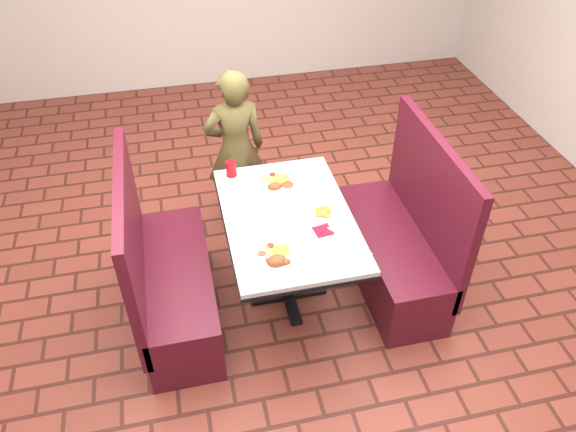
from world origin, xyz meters
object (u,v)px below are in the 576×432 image
object	(u,v)px
booth_bench_right	(398,246)
red_tumbler	(231,169)
diner_person	(235,149)
booth_bench_left	(170,283)
plantain_plate	(323,213)
near_dinner_plate	(276,254)
far_dinner_plate	(278,181)
dining_table	(288,227)

from	to	relation	value
booth_bench_right	red_tumbler	xyz separation A→B (m)	(-1.08, 0.52, 0.48)
diner_person	red_tumbler	xyz separation A→B (m)	(-0.09, -0.48, 0.15)
booth_bench_left	red_tumbler	size ratio (longest dim) A/B	11.00
booth_bench_left	red_tumbler	bearing A→B (deg)	45.20
plantain_plate	booth_bench_right	bearing A→B (deg)	3.42
diner_person	near_dinner_plate	xyz separation A→B (m)	(0.03, -1.35, 0.13)
booth_bench_right	booth_bench_left	bearing A→B (deg)	180.00
near_dinner_plate	red_tumbler	size ratio (longest dim) A/B	2.52
booth_bench_right	far_dinner_plate	world-z (taller)	booth_bench_right
red_tumbler	near_dinner_plate	bearing A→B (deg)	-81.73
diner_person	plantain_plate	bearing A→B (deg)	107.41
booth_bench_left	booth_bench_right	world-z (taller)	same
dining_table	far_dinner_plate	xyz separation A→B (m)	(0.01, 0.35, 0.12)
dining_table	red_tumbler	xyz separation A→B (m)	(-0.28, 0.52, 0.15)
far_dinner_plate	plantain_plate	distance (m)	0.44
far_dinner_plate	plantain_plate	world-z (taller)	far_dinner_plate
plantain_plate	red_tumbler	bearing A→B (deg)	132.31
dining_table	diner_person	size ratio (longest dim) A/B	0.93
dining_table	red_tumbler	world-z (taller)	red_tumbler
dining_table	booth_bench_right	distance (m)	0.86
far_dinner_plate	diner_person	bearing A→B (deg)	106.82
diner_person	far_dinner_plate	size ratio (longest dim) A/B	4.54
near_dinner_plate	far_dinner_plate	world-z (taller)	near_dinner_plate
dining_table	booth_bench_left	world-z (taller)	booth_bench_left
near_dinner_plate	booth_bench_left	bearing A→B (deg)	151.06
booth_bench_left	dining_table	bearing A→B (deg)	0.00
booth_bench_right	dining_table	bearing A→B (deg)	180.00
booth_bench_left	plantain_plate	world-z (taller)	booth_bench_left
dining_table	booth_bench_right	world-z (taller)	booth_bench_right
booth_bench_right	far_dinner_plate	size ratio (longest dim) A/B	4.18
near_dinner_plate	red_tumbler	distance (m)	0.88
near_dinner_plate	far_dinner_plate	bearing A→B (deg)	77.01
red_tumbler	far_dinner_plate	bearing A→B (deg)	-30.59
plantain_plate	red_tumbler	distance (m)	0.75
booth_bench_left	near_dinner_plate	bearing A→B (deg)	-28.94
diner_person	plantain_plate	distance (m)	1.11
near_dinner_plate	booth_bench_right	bearing A→B (deg)	20.46
booth_bench_right	diner_person	distance (m)	1.44
diner_person	red_tumbler	size ratio (longest dim) A/B	11.97
dining_table	red_tumbler	distance (m)	0.61
booth_bench_right	plantain_plate	xyz separation A→B (m)	(-0.58, -0.03, 0.43)
plantain_plate	red_tumbler	world-z (taller)	red_tumbler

